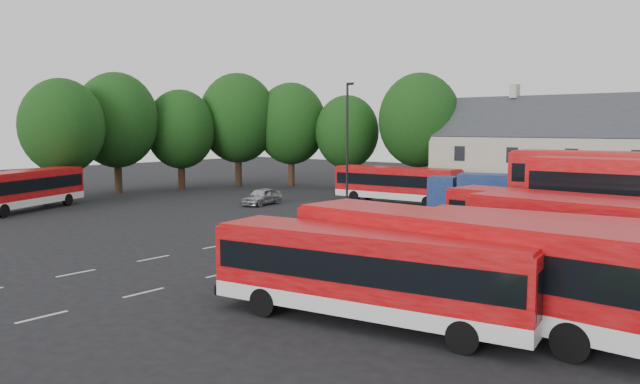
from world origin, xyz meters
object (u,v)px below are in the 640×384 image
Objects in this scene: bus_west at (24,187)px; silver_car at (262,196)px; lamppost at (347,144)px; box_truck at (483,194)px; bus_row_a at (370,268)px.

silver_car is (11.18, 14.04, -1.14)m from bus_west.
bus_west is at bearing -142.79° from lamppost.
box_truck is at bearing 3.31° from silver_car.
bus_row_a is at bearing -49.01° from silver_car.
bus_row_a is at bearing -123.31° from bus_west.
box_truck is at bearing 21.03° from lamppost.
bus_west reaches higher than bus_row_a.
box_truck is at bearing -81.71° from bus_west.
bus_row_a is 2.70× the size of silver_car.
box_truck is 10.32m from lamppost.
box_truck is 17.87m from silver_car.
silver_car is at bearing 176.76° from box_truck.
bus_row_a is at bearing -51.26° from lamppost.
bus_west is 1.45× the size of box_truck.
lamppost is at bearing 119.69° from bus_row_a.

